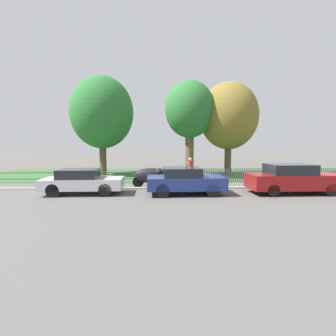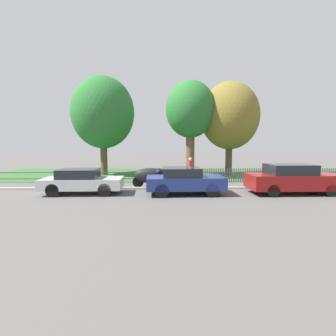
{
  "view_description": "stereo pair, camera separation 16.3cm",
  "coord_description": "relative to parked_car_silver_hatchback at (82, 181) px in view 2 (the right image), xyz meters",
  "views": [
    {
      "loc": [
        -7.55,
        -14.09,
        2.52
      ],
      "look_at": [
        -7.12,
        0.92,
        1.1
      ],
      "focal_mm": 28.0,
      "sensor_mm": 36.0,
      "label": 1
    },
    {
      "loc": [
        -7.39,
        -14.1,
        2.52
      ],
      "look_at": [
        -7.12,
        0.92,
        1.1
      ],
      "focal_mm": 28.0,
      "sensor_mm": 36.0,
      "label": 2
    }
  ],
  "objects": [
    {
      "name": "park_fence",
      "position": [
        11.46,
        3.73,
        -0.19
      ],
      "size": [
        42.76,
        0.05,
        0.91
      ],
      "color": "#4C4C51",
      "rests_on": "ground"
    },
    {
      "name": "parked_car_silver_hatchback",
      "position": [
        0.0,
        0.0,
        0.0
      ],
      "size": [
        3.96,
        1.81,
        1.25
      ],
      "rotation": [
        0.0,
        0.0,
        0.03
      ],
      "color": "#BCBCC1",
      "rests_on": "ground"
    },
    {
      "name": "kerb_stone",
      "position": [
        11.46,
        1.19,
        -0.59
      ],
      "size": [
        42.76,
        0.2,
        0.12
      ],
      "primitive_type": "cube",
      "color": "#B2ADA3",
      "rests_on": "ground"
    },
    {
      "name": "covered_motorcycle",
      "position": [
        3.41,
        1.84,
        0.04
      ],
      "size": [
        2.11,
        0.81,
        1.11
      ],
      "rotation": [
        0.0,
        0.0,
        -0.03
      ],
      "color": "black",
      "rests_on": "ground"
    },
    {
      "name": "parked_car_navy_estate",
      "position": [
        10.54,
        -0.16,
        0.1
      ],
      "size": [
        4.54,
        1.89,
        1.48
      ],
      "rotation": [
        0.0,
        0.0,
        0.03
      ],
      "color": "maroon",
      "rests_on": "ground"
    },
    {
      "name": "parked_car_black_saloon",
      "position": [
        5.11,
        -0.19,
        0.05
      ],
      "size": [
        3.85,
        1.95,
        1.33
      ],
      "rotation": [
        0.0,
        0.0,
        0.04
      ],
      "color": "navy",
      "rests_on": "ground"
    },
    {
      "name": "pedestrian_near_fence",
      "position": [
        5.67,
        2.49,
        0.3
      ],
      "size": [
        0.45,
        0.45,
        1.68
      ],
      "rotation": [
        0.0,
        0.0,
        2.68
      ],
      "color": "black",
      "rests_on": "ground"
    },
    {
      "name": "tree_mid_park",
      "position": [
        9.22,
        7.49,
        3.98
      ],
      "size": [
        4.53,
        4.53,
        7.25
      ],
      "color": "brown",
      "rests_on": "ground"
    },
    {
      "name": "tree_behind_motorcycle",
      "position": [
        6.12,
        6.97,
        4.34
      ],
      "size": [
        3.73,
        3.73,
        7.22
      ],
      "color": "brown",
      "rests_on": "ground"
    },
    {
      "name": "tree_nearest_kerb",
      "position": [
        -0.68,
        7.97,
        4.26
      ],
      "size": [
        4.9,
        4.9,
        7.75
      ],
      "color": "brown",
      "rests_on": "ground"
    },
    {
      "name": "ground_plane",
      "position": [
        11.46,
        1.09,
        -0.65
      ],
      "size": [
        120.0,
        120.0,
        0.0
      ],
      "primitive_type": "plane",
      "color": "#565451"
    },
    {
      "name": "grass_strip",
      "position": [
        11.46,
        8.36,
        -0.64
      ],
      "size": [
        42.76,
        9.28,
        0.01
      ],
      "primitive_type": "cube",
      "color": "#33602D",
      "rests_on": "ground"
    }
  ]
}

